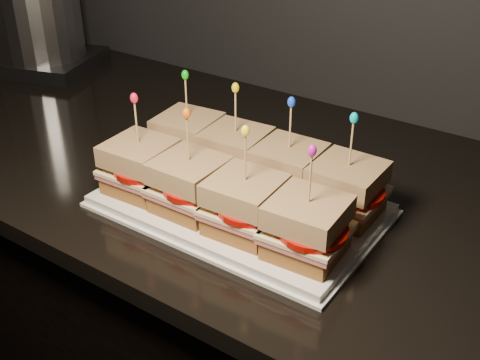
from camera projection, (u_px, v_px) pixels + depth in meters
The scene contains 60 objects.
granite_slab at pixel (334, 205), 1.00m from camera, with size 2.39×0.71×0.03m, color black.
platter at pixel (240, 205), 0.95m from camera, with size 0.42×0.26×0.02m, color white.
platter_rim at pixel (240, 208), 0.95m from camera, with size 0.43×0.27×0.01m, color white.
sandwich_0_bread_bot at pixel (189, 153), 1.05m from camera, with size 0.10×0.10×0.03m, color brown.
sandwich_0_ham at pixel (188, 144), 1.05m from camera, with size 0.10×0.10×0.01m, color #B64D50.
sandwich_0_cheese at pixel (188, 141), 1.04m from camera, with size 0.11×0.10×0.01m, color #FDE3A5.
sandwich_0_tomato at pixel (191, 140), 1.03m from camera, with size 0.10×0.10×0.01m, color #AD0C05.
sandwich_0_bread_top at pixel (188, 126), 1.03m from camera, with size 0.10×0.10×0.03m, color brown.
sandwich_0_pick at pixel (186, 101), 1.01m from camera, with size 0.00×0.00×0.09m, color tan.
sandwich_0_frill at pixel (185, 75), 0.98m from camera, with size 0.01×0.01×0.02m, color #10A913.
sandwich_1_bread_bot at pixel (236, 169), 1.01m from camera, with size 0.10×0.10×0.03m, color brown.
sandwich_1_ham at pixel (236, 160), 1.00m from camera, with size 0.10×0.10×0.01m, color #B64D50.
sandwich_1_cheese at pixel (236, 156), 0.99m from camera, with size 0.11×0.10×0.01m, color #FDE3A5.
sandwich_1_tomato at pixel (240, 155), 0.98m from camera, with size 0.10×0.10×0.01m, color #AD0C05.
sandwich_1_bread_top at pixel (236, 141), 0.98m from camera, with size 0.10×0.10×0.03m, color brown.
sandwich_1_pick at pixel (236, 114), 0.96m from camera, with size 0.00×0.00×0.09m, color tan.
sandwich_1_frill at pixel (235, 88), 0.93m from camera, with size 0.01×0.01×0.02m, color yellow.
sandwich_2_bread_bot at pixel (287, 186), 0.96m from camera, with size 0.10×0.10×0.03m, color brown.
sandwich_2_ham at pixel (288, 177), 0.95m from camera, with size 0.10×0.10×0.01m, color #B64D50.
sandwich_2_cheese at pixel (288, 173), 0.94m from camera, with size 0.11×0.10×0.01m, color #FDE3A5.
sandwich_2_tomato at pixel (293, 173), 0.93m from camera, with size 0.10×0.10×0.01m, color #AD0C05.
sandwich_2_bread_top at pixel (289, 157), 0.93m from camera, with size 0.10×0.10×0.03m, color brown.
sandwich_2_pick at pixel (290, 130), 0.91m from camera, with size 0.00×0.00×0.09m, color tan.
sandwich_2_frill at pixel (291, 102), 0.88m from camera, with size 0.01×0.01×0.02m, color blue.
sandwich_3_bread_bot at pixel (345, 206), 0.91m from camera, with size 0.10×0.10×0.03m, color brown.
sandwich_3_ham at pixel (346, 196), 0.90m from camera, with size 0.10×0.10×0.01m, color #B64D50.
sandwich_3_cheese at pixel (346, 192), 0.89m from camera, with size 0.11×0.10×0.01m, color #FDE3A5.
sandwich_3_tomato at pixel (352, 192), 0.88m from camera, with size 0.10×0.10×0.01m, color #AD0C05.
sandwich_3_bread_top at pixel (348, 175), 0.88m from camera, with size 0.10×0.10×0.03m, color brown.
sandwich_3_pick at pixel (351, 147), 0.86m from camera, with size 0.00×0.00×0.09m, color tan.
sandwich_3_frill at pixel (354, 118), 0.83m from camera, with size 0.01×0.01×0.02m, color #04A9BF.
sandwich_4_bread_bot at pixel (142, 182), 0.97m from camera, with size 0.10×0.10×0.03m, color brown.
sandwich_4_ham at pixel (141, 172), 0.96m from camera, with size 0.10×0.10×0.01m, color #B64D50.
sandwich_4_cheese at pixel (141, 168), 0.96m from camera, with size 0.11×0.10×0.01m, color #FDE3A5.
sandwich_4_tomato at pixel (143, 168), 0.94m from camera, with size 0.10×0.10×0.01m, color #AD0C05.
sandwich_4_bread_top at pixel (139, 153), 0.94m from camera, with size 0.10×0.10×0.03m, color brown.
sandwich_4_pick at pixel (137, 126), 0.92m from camera, with size 0.00×0.00×0.09m, color tan.
sandwich_4_frill at pixel (134, 98), 0.90m from camera, with size 0.01×0.01×0.02m, color red.
sandwich_5_bread_bot at pixel (191, 200), 0.92m from camera, with size 0.10×0.10×0.03m, color brown.
sandwich_5_ham at pixel (190, 191), 0.91m from camera, with size 0.10×0.10×0.01m, color #B64D50.
sandwich_5_cheese at pixel (190, 187), 0.91m from camera, with size 0.11×0.10×0.01m, color #FDE3A5.
sandwich_5_tomato at pixel (194, 186), 0.89m from camera, with size 0.10×0.10×0.01m, color #AD0C05.
sandwich_5_bread_top at pixel (189, 170), 0.89m from camera, with size 0.10×0.10×0.03m, color brown.
sandwich_5_pick at pixel (188, 142), 0.87m from camera, with size 0.00×0.00×0.09m, color tan.
sandwich_5_frill at pixel (186, 114), 0.85m from camera, with size 0.01×0.01×0.02m, color orange.
sandwich_6_bread_bot at pixel (245, 221), 0.87m from camera, with size 0.10×0.10×0.03m, color brown.
sandwich_6_ham at pixel (245, 211), 0.86m from camera, with size 0.10×0.10×0.01m, color #B64D50.
sandwich_6_cheese at pixel (245, 207), 0.86m from camera, with size 0.11×0.10×0.01m, color #FDE3A5.
sandwich_6_tomato at pixel (250, 207), 0.84m from camera, with size 0.10×0.10×0.01m, color #AD0C05.
sandwich_6_bread_top at pixel (245, 190), 0.84m from camera, with size 0.10×0.10×0.03m, color brown.
sandwich_6_pick at pixel (245, 161), 0.82m from camera, with size 0.00×0.00×0.09m, color tan.
sandwich_6_frill at pixel (245, 131), 0.80m from camera, with size 0.01×0.01×0.02m, color yellow.
sandwich_7_bread_bot at pixel (306, 245), 0.82m from camera, with size 0.10×0.10×0.03m, color brown.
sandwich_7_ham at pixel (306, 234), 0.81m from camera, with size 0.10×0.10×0.01m, color #B64D50.
sandwich_7_cheese at pixel (307, 230), 0.81m from camera, with size 0.11×0.10×0.01m, color #FDE3A5.
sandwich_7_tomato at pixel (313, 230), 0.79m from camera, with size 0.10×0.10×0.01m, color #AD0C05.
sandwich_7_bread_top at pixel (308, 212), 0.79m from camera, with size 0.10×0.10×0.03m, color brown.
sandwich_7_pick at pixel (310, 182), 0.77m from camera, with size 0.00×0.00×0.09m, color tan.
sandwich_7_frill at pixel (312, 151), 0.75m from camera, with size 0.01×0.01×0.02m, color #C01C93.
appliance_base at pixel (43, 61), 1.53m from camera, with size 0.26×0.22×0.03m, color #262628.
Camera 1 is at (0.30, 0.87, 1.42)m, focal length 45.00 mm.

